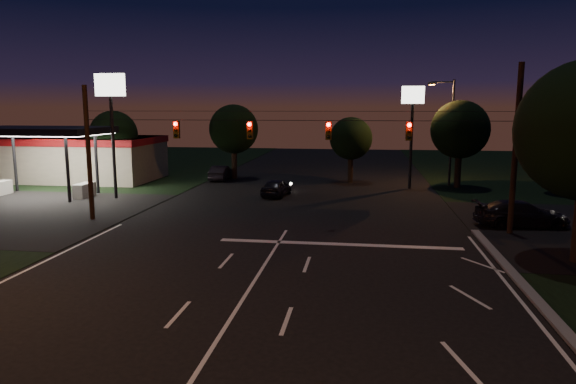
% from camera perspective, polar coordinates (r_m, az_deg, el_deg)
% --- Properties ---
extents(ground, '(140.00, 140.00, 0.00)m').
position_cam_1_polar(ground, '(15.44, -8.24, -16.51)').
color(ground, black).
rests_on(ground, ground).
extents(stop_bar, '(12.00, 0.50, 0.01)m').
position_cam_1_polar(stop_bar, '(25.70, 5.64, -5.78)').
color(stop_bar, silver).
rests_on(stop_bar, ground).
extents(utility_pole_right, '(0.30, 0.30, 9.00)m').
position_cam_1_polar(utility_pole_right, '(30.13, 23.39, -4.27)').
color(utility_pole_right, black).
rests_on(utility_pole_right, ground).
extents(utility_pole_left, '(0.28, 0.28, 8.00)m').
position_cam_1_polar(utility_pole_left, '(33.22, -20.87, -2.89)').
color(utility_pole_left, black).
rests_on(utility_pole_left, ground).
extents(signal_span, '(24.00, 0.40, 1.56)m').
position_cam_1_polar(signal_span, '(28.56, 0.09, 6.97)').
color(signal_span, black).
rests_on(signal_span, ground).
extents(gas_station, '(14.20, 16.10, 5.25)m').
position_cam_1_polar(gas_station, '(50.98, -22.36, 3.83)').
color(gas_station, gray).
rests_on(gas_station, ground).
extents(pole_sign_left_near, '(2.20, 0.30, 9.10)m').
position_cam_1_polar(pole_sign_left_near, '(39.65, -19.08, 9.28)').
color(pole_sign_left_near, black).
rests_on(pole_sign_left_near, ground).
extents(pole_sign_right, '(1.80, 0.30, 8.40)m').
position_cam_1_polar(pole_sign_right, '(43.46, 13.64, 8.52)').
color(pole_sign_right, black).
rests_on(pole_sign_right, ground).
extents(street_light_right_far, '(2.20, 0.35, 9.00)m').
position_cam_1_polar(street_light_right_far, '(45.87, 17.43, 7.14)').
color(street_light_right_far, black).
rests_on(street_light_right_far, ground).
extents(tree_far_a, '(4.20, 4.20, 6.42)m').
position_cam_1_polar(tree_far_a, '(48.75, -18.71, 6.02)').
color(tree_far_a, black).
rests_on(tree_far_a, ground).
extents(tree_far_b, '(4.60, 4.60, 6.98)m').
position_cam_1_polar(tree_far_b, '(48.96, -5.99, 6.90)').
color(tree_far_b, black).
rests_on(tree_far_b, ground).
extents(tree_far_c, '(3.80, 3.80, 5.86)m').
position_cam_1_polar(tree_far_c, '(46.48, 7.03, 5.87)').
color(tree_far_c, black).
rests_on(tree_far_c, ground).
extents(tree_far_d, '(4.80, 4.80, 7.30)m').
position_cam_1_polar(tree_far_d, '(45.16, 18.56, 6.52)').
color(tree_far_d, black).
rests_on(tree_far_d, ground).
extents(tree_far_e, '(4.00, 4.00, 6.18)m').
position_cam_1_polar(tree_far_e, '(45.36, 28.99, 4.95)').
color(tree_far_e, black).
rests_on(tree_far_e, ground).
extents(car_oncoming_a, '(2.07, 4.10, 1.34)m').
position_cam_1_polar(car_oncoming_a, '(39.11, -1.30, 0.51)').
color(car_oncoming_a, black).
rests_on(car_oncoming_a, ground).
extents(car_oncoming_b, '(1.52, 4.10, 1.34)m').
position_cam_1_polar(car_oncoming_b, '(48.23, -7.47, 2.13)').
color(car_oncoming_b, black).
rests_on(car_oncoming_b, ground).
extents(car_cross, '(5.35, 2.62, 1.50)m').
position_cam_1_polar(car_cross, '(31.90, 24.53, -2.24)').
color(car_cross, black).
rests_on(car_cross, ground).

